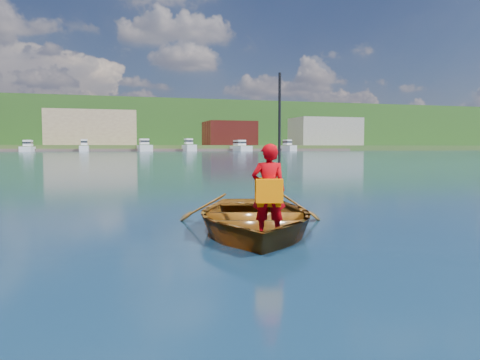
{
  "coord_description": "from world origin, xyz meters",
  "views": [
    {
      "loc": [
        -0.91,
        -7.23,
        1.25
      ],
      "look_at": [
        0.99,
        -0.72,
        0.77
      ],
      "focal_mm": 35.0,
      "sensor_mm": 36.0,
      "label": 1
    }
  ],
  "objects": [
    {
      "name": "hillside_trees",
      "position": [
        -40.84,
        234.74,
        17.57
      ],
      "size": [
        298.18,
        85.16,
        26.2
      ],
      "color": "#382314",
      "rests_on": "ground"
    },
    {
      "name": "rowboat",
      "position": [
        1.19,
        -0.72,
        0.21
      ],
      "size": [
        3.34,
        4.04,
        0.73
      ],
      "color": "brown",
      "rests_on": "ground"
    },
    {
      "name": "marina_yachts",
      "position": [
        -8.28,
        143.31,
        1.42
      ],
      "size": [
        140.83,
        13.93,
        4.35
      ],
      "color": "silver",
      "rests_on": "ground"
    },
    {
      "name": "waterfront_buildings",
      "position": [
        -7.74,
        165.0,
        7.74
      ],
      "size": [
        202.0,
        16.0,
        14.0
      ],
      "color": "brown",
      "rests_on": "ground"
    },
    {
      "name": "child_paddler",
      "position": [
        1.11,
        -1.63,
        0.7
      ],
      "size": [
        0.49,
        0.41,
        2.11
      ],
      "color": "#A80007",
      "rests_on": "ground"
    },
    {
      "name": "dock",
      "position": [
        5.67,
        148.0,
        0.4
      ],
      "size": [
        160.01,
        4.46,
        0.8
      ],
      "color": "brown",
      "rests_on": "ground"
    },
    {
      "name": "shoreline",
      "position": [
        0.0,
        236.61,
        10.32
      ],
      "size": [
        400.0,
        140.0,
        22.0
      ],
      "color": "#3C5F2B",
      "rests_on": "ground"
    },
    {
      "name": "ground",
      "position": [
        0.0,
        0.0,
        0.0
      ],
      "size": [
        600.0,
        600.0,
        0.0
      ],
      "color": "#0F2846",
      "rests_on": "ground"
    }
  ]
}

